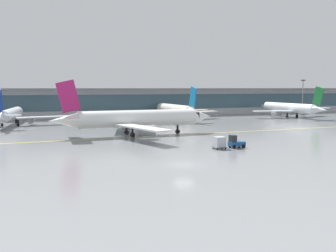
{
  "coord_description": "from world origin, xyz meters",
  "views": [
    {
      "loc": [
        -16.7,
        -42.84,
        9.75
      ],
      "look_at": [
        4.09,
        18.26,
        3.0
      ],
      "focal_mm": 39.2,
      "sensor_mm": 36.0,
      "label": 1
    }
  ],
  "objects_px": {
    "gate_airplane_2": "(175,110)",
    "gate_airplane_3": "(289,108)",
    "apron_light_mast_1": "(303,95)",
    "taxiing_regional_jet": "(137,119)",
    "cargo_dolly_lead": "(220,142)",
    "baggage_tug": "(235,142)",
    "gate_airplane_1": "(11,114)"
  },
  "relations": [
    {
      "from": "gate_airplane_3",
      "to": "taxiing_regional_jet",
      "type": "xyz_separation_m",
      "value": [
        -59.29,
        -29.44,
        0.34
      ]
    },
    {
      "from": "taxiing_regional_jet",
      "to": "apron_light_mast_1",
      "type": "relative_size",
      "value": 2.67
    },
    {
      "from": "gate_airplane_2",
      "to": "apron_light_mast_1",
      "type": "bearing_deg",
      "value": -82.71
    },
    {
      "from": "baggage_tug",
      "to": "apron_light_mast_1",
      "type": "relative_size",
      "value": 0.21
    },
    {
      "from": "gate_airplane_2",
      "to": "gate_airplane_3",
      "type": "relative_size",
      "value": 1.0
    },
    {
      "from": "apron_light_mast_1",
      "to": "baggage_tug",
      "type": "bearing_deg",
      "value": -135.31
    },
    {
      "from": "gate_airplane_1",
      "to": "taxiing_regional_jet",
      "type": "relative_size",
      "value": 0.84
    },
    {
      "from": "gate_airplane_1",
      "to": "baggage_tug",
      "type": "xyz_separation_m",
      "value": [
        37.55,
        -50.32,
        -1.96
      ]
    },
    {
      "from": "gate_airplane_2",
      "to": "gate_airplane_3",
      "type": "height_order",
      "value": "gate_airplane_3"
    },
    {
      "from": "gate_airplane_2",
      "to": "gate_airplane_3",
      "type": "distance_m",
      "value": 39.37
    },
    {
      "from": "gate_airplane_3",
      "to": "apron_light_mast_1",
      "type": "height_order",
      "value": "apron_light_mast_1"
    },
    {
      "from": "taxiing_regional_jet",
      "to": "cargo_dolly_lead",
      "type": "distance_m",
      "value": 22.11
    },
    {
      "from": "gate_airplane_1",
      "to": "apron_light_mast_1",
      "type": "distance_m",
      "value": 102.52
    },
    {
      "from": "taxiing_regional_jet",
      "to": "baggage_tug",
      "type": "xyz_separation_m",
      "value": [
        11.49,
        -20.18,
        -2.5
      ]
    },
    {
      "from": "cargo_dolly_lead",
      "to": "gate_airplane_2",
      "type": "bearing_deg",
      "value": 76.4
    },
    {
      "from": "gate_airplane_2",
      "to": "taxiing_regional_jet",
      "type": "height_order",
      "value": "taxiing_regional_jet"
    },
    {
      "from": "gate_airplane_2",
      "to": "gate_airplane_3",
      "type": "bearing_deg",
      "value": -98.0
    },
    {
      "from": "gate_airplane_2",
      "to": "apron_light_mast_1",
      "type": "relative_size",
      "value": 2.4
    },
    {
      "from": "cargo_dolly_lead",
      "to": "gate_airplane_1",
      "type": "bearing_deg",
      "value": 123.19
    },
    {
      "from": "gate_airplane_2",
      "to": "taxiing_regional_jet",
      "type": "relative_size",
      "value": 0.9
    },
    {
      "from": "gate_airplane_2",
      "to": "cargo_dolly_lead",
      "type": "distance_m",
      "value": 53.86
    },
    {
      "from": "baggage_tug",
      "to": "apron_light_mast_1",
      "type": "height_order",
      "value": "apron_light_mast_1"
    },
    {
      "from": "gate_airplane_1",
      "to": "taxiing_regional_jet",
      "type": "distance_m",
      "value": 39.84
    },
    {
      "from": "baggage_tug",
      "to": "gate_airplane_3",
      "type": "bearing_deg",
      "value": 44.75
    },
    {
      "from": "baggage_tug",
      "to": "cargo_dolly_lead",
      "type": "relative_size",
      "value": 1.23
    },
    {
      "from": "gate_airplane_1",
      "to": "gate_airplane_3",
      "type": "height_order",
      "value": "gate_airplane_3"
    },
    {
      "from": "gate_airplane_2",
      "to": "apron_light_mast_1",
      "type": "height_order",
      "value": "apron_light_mast_1"
    },
    {
      "from": "apron_light_mast_1",
      "to": "cargo_dolly_lead",
      "type": "bearing_deg",
      "value": -136.55
    },
    {
      "from": "gate_airplane_1",
      "to": "taxiing_regional_jet",
      "type": "height_order",
      "value": "taxiing_regional_jet"
    },
    {
      "from": "gate_airplane_3",
      "to": "baggage_tug",
      "type": "relative_size",
      "value": 11.71
    },
    {
      "from": "gate_airplane_3",
      "to": "gate_airplane_2",
      "type": "bearing_deg",
      "value": 80.81
    },
    {
      "from": "taxiing_regional_jet",
      "to": "gate_airplane_2",
      "type": "bearing_deg",
      "value": 55.73
    }
  ]
}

